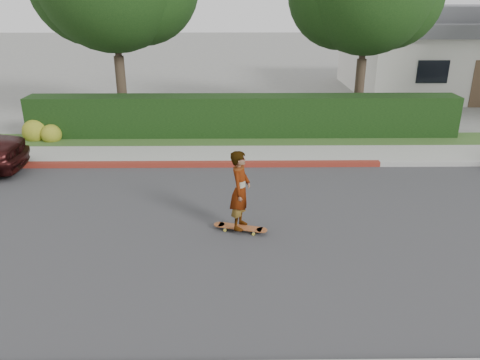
{
  "coord_description": "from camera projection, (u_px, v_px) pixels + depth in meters",
  "views": [
    {
      "loc": [
        -3.3,
        -8.96,
        4.7
      ],
      "look_at": [
        -3.19,
        0.47,
        1.0
      ],
      "focal_mm": 35.0,
      "sensor_mm": 36.0,
      "label": 1
    }
  ],
  "objects": [
    {
      "name": "house",
      "position": [
        451.0,
        50.0,
        24.3
      ],
      "size": [
        10.6,
        8.6,
        4.3
      ],
      "color": "beige",
      "rests_on": "ground"
    },
    {
      "name": "curb_red_section",
      "position": [
        177.0,
        164.0,
        13.83
      ],
      "size": [
        12.0,
        0.21,
        0.15
      ],
      "primitive_type": "cube",
      "color": "maroon",
      "rests_on": "ground"
    },
    {
      "name": "ground",
      "position": [
        388.0,
        230.0,
        10.09
      ],
      "size": [
        120.0,
        120.0,
        0.0
      ],
      "primitive_type": "plane",
      "color": "slate",
      "rests_on": "ground"
    },
    {
      "name": "hedge",
      "position": [
        243.0,
        117.0,
        16.49
      ],
      "size": [
        15.0,
        1.0,
        1.5
      ],
      "primitive_type": "cube",
      "color": "black",
      "rests_on": "ground"
    },
    {
      "name": "skateboard",
      "position": [
        240.0,
        228.0,
        9.99
      ],
      "size": [
        1.2,
        0.56,
        0.11
      ],
      "rotation": [
        0.0,
        0.0,
        -0.29
      ],
      "color": "gold",
      "rests_on": "ground"
    },
    {
      "name": "road",
      "position": [
        388.0,
        230.0,
        10.09
      ],
      "size": [
        60.0,
        8.0,
        0.01
      ],
      "primitive_type": "cube",
      "color": "#2D2D30",
      "rests_on": "ground"
    },
    {
      "name": "planting_strip",
      "position": [
        330.0,
        141.0,
        16.22
      ],
      "size": [
        60.0,
        1.6,
        0.1
      ],
      "primitive_type": "cube",
      "color": "#2D4C1E",
      "rests_on": "ground"
    },
    {
      "name": "sidewalk_far",
      "position": [
        339.0,
        155.0,
        14.73
      ],
      "size": [
        60.0,
        1.6,
        0.12
      ],
      "primitive_type": "cube",
      "color": "gray",
      "rests_on": "ground"
    },
    {
      "name": "skateboarder",
      "position": [
        240.0,
        190.0,
        9.67
      ],
      "size": [
        0.56,
        0.71,
        1.7
      ],
      "primitive_type": "imported",
      "rotation": [
        0.0,
        0.0,
        1.3
      ],
      "color": "white",
      "rests_on": "skateboard"
    },
    {
      "name": "curb_far",
      "position": [
        346.0,
        164.0,
        13.88
      ],
      "size": [
        60.0,
        0.2,
        0.15
      ],
      "primitive_type": "cube",
      "color": "#9E9E99",
      "rests_on": "ground"
    },
    {
      "name": "flowering_shrub",
      "position": [
        41.0,
        132.0,
        16.13
      ],
      "size": [
        1.4,
        1.0,
        0.9
      ],
      "color": "#2D4C19",
      "rests_on": "ground"
    }
  ]
}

